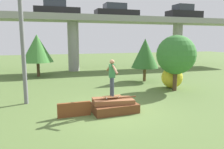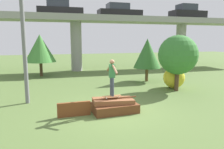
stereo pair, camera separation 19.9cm
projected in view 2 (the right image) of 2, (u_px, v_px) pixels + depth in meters
name	position (u px, v px, depth m)	size (l,w,h in m)	color
ground_plane	(115.00, 112.00, 9.70)	(80.00, 80.00, 0.00)	#567038
scrap_pile	(114.00, 106.00, 9.66)	(2.01, 1.27, 0.66)	brown
scrap_plank_loose	(74.00, 109.00, 9.11)	(1.38, 0.17, 0.61)	brown
skateboard	(112.00, 96.00, 9.55)	(0.83, 0.26, 0.09)	brown
skater	(112.00, 75.00, 9.40)	(0.23, 1.22, 1.59)	#383D4C
highway_overpass	(76.00, 23.00, 21.75)	(44.00, 3.29, 5.56)	gray
car_on_overpass_left	(59.00, 9.00, 21.51)	(4.37, 1.83, 1.45)	black
car_on_overpass_mid	(119.00, 11.00, 22.85)	(4.54, 1.76, 1.31)	black
car_on_overpass_right	(187.00, 13.00, 24.89)	(4.03, 1.73, 1.55)	black
utility_pole	(23.00, 22.00, 10.42)	(1.30, 0.20, 7.76)	slate
tree_behind_left	(178.00, 55.00, 13.32)	(2.41, 2.41, 3.46)	#4C3823
tree_behind_right	(40.00, 48.00, 18.76)	(2.65, 2.65, 3.61)	#4C3823
tree_mid_back	(147.00, 53.00, 16.52)	(2.06, 2.06, 3.26)	brown
bush_yellow_flowering	(174.00, 78.00, 14.37)	(1.39, 1.39, 1.39)	gold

